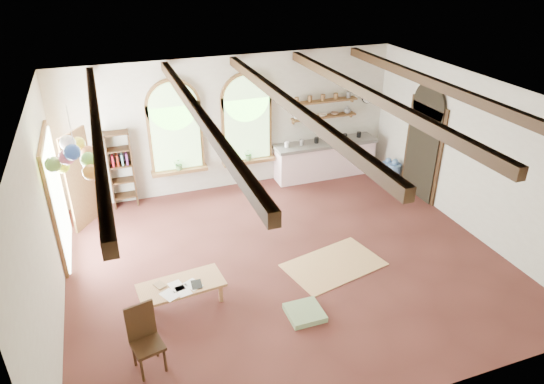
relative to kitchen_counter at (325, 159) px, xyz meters
name	(u,v)px	position (x,y,z in m)	size (l,w,h in m)	color
floor	(287,260)	(-2.30, -3.20, -0.48)	(8.00, 8.00, 0.00)	#5C2B26
ceiling_beams	(289,104)	(-2.30, -3.20, 2.62)	(6.20, 6.80, 0.18)	#321F0F
window_left	(175,130)	(-3.70, 0.23, 1.16)	(1.30, 0.28, 2.20)	olive
window_right	(247,122)	(-2.00, 0.23, 1.16)	(1.30, 0.28, 2.20)	olive
left_doorway	(57,199)	(-6.25, -1.40, 0.67)	(0.10, 1.90, 2.50)	olive
right_doorway	(422,152)	(1.65, -1.70, 0.62)	(0.10, 1.30, 2.40)	black
kitchen_counter	(325,159)	(0.00, 0.00, 0.00)	(2.68, 0.62, 0.94)	white
wall_shelf_lower	(324,117)	(0.00, 0.18, 1.07)	(1.70, 0.24, 0.04)	olive
wall_shelf_upper	(325,101)	(0.00, 0.18, 1.47)	(1.70, 0.24, 0.04)	olive
wall_clock	(368,97)	(1.25, 0.25, 1.42)	(0.32, 0.32, 0.04)	black
bookshelf	(121,170)	(-5.00, 0.12, 0.42)	(0.53, 0.32, 1.80)	#321F0F
coffee_table	(181,286)	(-4.41, -3.75, -0.12)	(1.46, 0.78, 0.40)	tan
side_chair	(148,352)	(-5.11, -4.98, -0.18)	(0.49, 0.49, 1.04)	#321F0F
floor_mat	(334,265)	(-1.52, -3.65, -0.47)	(1.79, 1.11, 0.02)	tan
floor_cushion	(305,313)	(-2.58, -4.73, -0.43)	(0.57, 0.57, 0.10)	gray
water_jug_a	(387,170)	(1.45, -0.70, -0.23)	(0.30, 0.30, 0.57)	#5278B1
water_jug_b	(394,172)	(1.52, -0.90, -0.21)	(0.32, 0.32, 0.61)	#5278B1
balloon_cluster	(76,157)	(-5.71, -2.40, 1.85)	(0.81, 0.94, 1.16)	white
table_book	(156,287)	(-4.81, -3.71, -0.07)	(0.15, 0.22, 0.02)	olive
tablet	(197,284)	(-4.17, -3.86, -0.07)	(0.17, 0.25, 0.01)	black
potted_plant_left	(179,164)	(-3.70, 0.12, 0.37)	(0.27, 0.23, 0.30)	#598C4C
potted_plant_right	(249,154)	(-2.00, 0.12, 0.37)	(0.27, 0.23, 0.30)	#598C4C
shelf_cup_a	(296,117)	(-0.75, 0.18, 1.14)	(0.12, 0.10, 0.10)	white
shelf_cup_b	(309,116)	(-0.40, 0.18, 1.14)	(0.10, 0.10, 0.09)	beige
shelf_bowl_a	(322,115)	(-0.05, 0.18, 1.12)	(0.22, 0.22, 0.05)	beige
shelf_bowl_b	(335,113)	(0.30, 0.18, 1.12)	(0.20, 0.20, 0.06)	#8C664C
shelf_vase	(347,109)	(0.65, 0.18, 1.19)	(0.18, 0.18, 0.19)	slate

